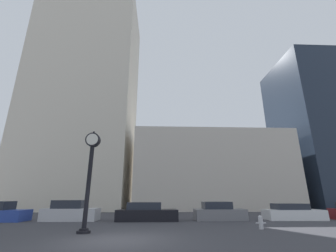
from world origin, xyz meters
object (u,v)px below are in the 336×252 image
Objects in this scene: car_black at (147,213)px; car_grey at (219,212)px; car_white at (293,213)px; car_silver at (71,212)px; street_clock at (90,171)px; fire_hydrant_near at (261,222)px.

car_grey is at bearing 2.19° from car_black.
car_white is (5.89, 0.08, -0.06)m from car_grey.
street_clock is at bearing -63.64° from car_silver.
fire_hydrant_near is (12.39, -5.22, -0.26)m from car_silver.
car_silver is at bearing 115.55° from street_clock.
street_clock reaches higher than car_black.
car_grey is at bearing 0.31° from car_silver.
car_black is (2.78, 5.90, -2.46)m from street_clock.
car_grey is (5.59, 0.28, 0.01)m from car_black.
car_white is (11.48, 0.36, -0.04)m from car_black.
car_silver is 11.37m from car_grey.
car_grey is at bearing 36.42° from street_clock.
car_grey reaches higher than fire_hydrant_near.
fire_hydrant_near is (1.02, -5.12, -0.21)m from car_grey.
car_silver is 0.88× the size of car_black.
car_black is at bearing -2.94° from car_silver.
car_grey is 0.88× the size of car_white.
car_silver reaches higher than car_black.
car_black is at bearing 64.75° from street_clock.
car_black reaches higher than fire_hydrant_near.
fire_hydrant_near is at bearing -79.52° from car_grey.
car_white is (14.26, 6.26, -2.51)m from street_clock.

